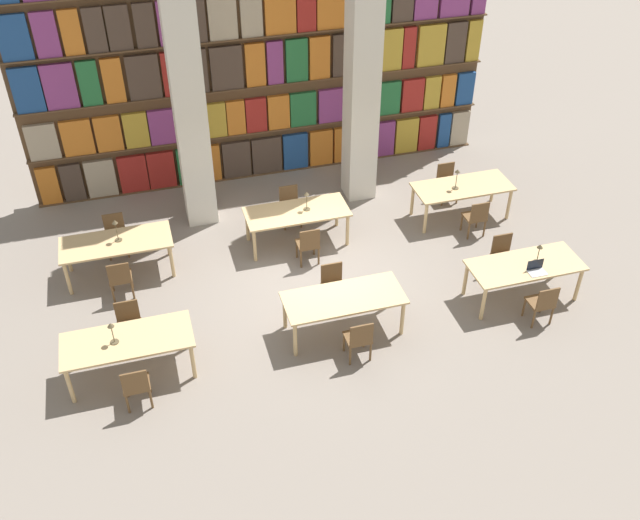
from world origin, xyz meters
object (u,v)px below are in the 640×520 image
Objects in this scene: reading_table_2 at (525,268)px; chair_9 at (290,205)px; chair_0 at (136,385)px; reading_table_1 at (344,301)px; pillar_center at (363,68)px; chair_8 at (308,244)px; laptop at (537,270)px; desk_lamp_4 at (457,176)px; chair_5 at (503,255)px; desk_lamp_1 at (539,251)px; reading_table_4 at (297,214)px; reading_table_0 at (127,343)px; chair_3 at (333,285)px; chair_10 at (476,217)px; desk_lamp_0 at (112,330)px; chair_7 at (116,234)px; chair_6 at (120,278)px; reading_table_3 at (116,245)px; chair_11 at (447,181)px; pillar_left at (187,88)px; chair_1 at (129,324)px; desk_lamp_3 at (307,198)px; chair_4 at (542,303)px; chair_2 at (359,338)px; reading_table_5 at (462,189)px; desk_lamp_2 at (116,227)px.

chair_9 reaches higher than reading_table_2.
chair_0 is 0.41× the size of reading_table_1.
pillar_center is 3.81m from chair_8.
laptop is 3.02m from desk_lamp_4.
desk_lamp_1 is at bearing 108.06° from chair_5.
reading_table_0 is at bearing -141.44° from reading_table_4.
chair_10 is (3.48, 1.30, 0.00)m from chair_3.
chair_8 is (0.04, -0.73, -0.23)m from reading_table_4.
desk_lamp_0 is 1.28× the size of laptop.
desk_lamp_0 is at bearing 178.04° from laptop.
chair_7 reaches higher than reading_table_1.
chair_9 is at bearing -39.05° from chair_5.
chair_0 is 1.00× the size of chair_9.
desk_lamp_0 is 0.48× the size of chair_5.
chair_10 is at bearing 0.07° from chair_6.
reading_table_2 is at bearing -30.95° from chair_8.
reading_table_3 is 0.77m from chair_6.
chair_6 is 1.00× the size of chair_11.
chair_6 is 1.00× the size of chair_8.
chair_6 is at bearing 90.72° from reading_table_0.
pillar_center is at bearing 114.45° from desk_lamp_1.
pillar_center is at bearing -115.30° from chair_3.
chair_9 is at bearing 136.33° from desk_lamp_1.
desk_lamp_4 reaches higher than reading_table_0.
pillar_left is 6.98× the size of chair_0.
chair_11 is at bearing 92.56° from desk_lamp_1.
chair_3 is 1.00× the size of chair_7.
pillar_left reaches higher than chair_0.
pillar_left reaches higher than desk_lamp_0.
chair_7 is at bearing 90.96° from reading_table_3.
chair_1 is 0.41× the size of reading_table_4.
desk_lamp_3 reaches higher than chair_0.
chair_1 reaches higher than reading_table_0.
chair_1 reaches higher than reading_table_2.
chair_3 is at bearing -0.71° from chair_5.
reading_table_1 is at bearing 167.34° from chair_4.
pillar_center is 6.98× the size of chair_2.
desk_lamp_3 is (-1.61, -1.48, -1.95)m from pillar_center.
chair_1 is at bearing -163.86° from desk_lamp_4.
pillar_center is 14.44× the size of desk_lamp_3.
chair_10 reaches higher than reading_table_4.
reading_table_2 is 2.08m from chair_10.
reading_table_0 is 7.47m from chair_10.
chair_10 is 0.94m from desk_lamp_4.
reading_table_5 is (7.14, 3.52, 0.23)m from chair_0.
chair_2 is 1.00× the size of chair_11.
desk_lamp_4 is (6.99, 2.74, 0.39)m from reading_table_0.
chair_8 is (-3.75, 2.11, -0.58)m from desk_lamp_1.
reading_table_4 is 4.53× the size of desk_lamp_4.
desk_lamp_2 is at bearing 136.19° from chair_2.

